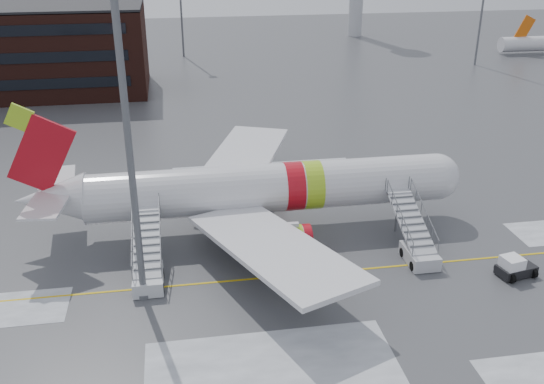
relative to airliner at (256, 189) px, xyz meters
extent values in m
plane|color=#494C4F|center=(4.52, -6.56, -3.42)|extent=(260.00, 260.00, 0.00)
cylinder|color=silver|center=(0.95, 0.00, 0.08)|extent=(28.00, 3.80, 3.80)
sphere|color=silver|center=(14.95, 0.00, 0.08)|extent=(3.80, 3.80, 3.80)
cube|color=black|center=(16.00, 0.00, 0.58)|extent=(1.09, 1.60, 0.97)
cone|color=silver|center=(-15.45, 0.00, 0.33)|extent=(5.20, 3.72, 3.72)
cube|color=#B00D19|center=(-15.55, 0.00, 3.88)|extent=(5.27, 0.30, 6.09)
cube|color=#9FCE21|center=(-16.65, 0.00, 6.68)|extent=(2.16, 0.26, 2.16)
cube|color=silver|center=(-15.25, 2.60, 0.98)|extent=(3.07, 4.85, 0.18)
cube|color=silver|center=(-15.25, -2.60, 0.98)|extent=(3.07, 4.85, 0.18)
cube|color=silver|center=(-0.05, 8.50, -0.52)|extent=(10.72, 15.97, 1.13)
cube|color=silver|center=(-0.05, -8.50, -0.52)|extent=(10.72, 15.97, 1.13)
cylinder|color=silver|center=(1.45, 5.20, -1.87)|extent=(3.40, 2.10, 2.10)
cylinder|color=silver|center=(1.45, -5.20, -1.87)|extent=(3.40, 2.10, 2.10)
cylinder|color=#595B60|center=(12.95, 0.00, -2.52)|extent=(0.20, 0.20, 1.80)
cylinder|color=black|center=(12.95, 0.00, -2.97)|extent=(0.90, 0.56, 0.90)
cylinder|color=black|center=(0.45, 2.40, -2.97)|extent=(0.90, 0.56, 0.90)
cylinder|color=black|center=(0.45, -2.40, -2.97)|extent=(0.90, 0.56, 0.90)
cube|color=#B6B8BE|center=(10.90, -7.30, -2.87)|extent=(2.00, 3.20, 1.00)
cube|color=#B6B8BE|center=(10.90, -5.20, -1.19)|extent=(1.90, 5.87, 2.52)
cube|color=#B6B8BE|center=(10.90, -1.90, -0.02)|extent=(1.90, 1.40, 0.15)
cylinder|color=#595B60|center=(10.90, -2.30, -1.72)|extent=(0.16, 0.16, 3.40)
cylinder|color=black|center=(10.00, -8.30, -3.07)|extent=(0.25, 0.70, 0.70)
cylinder|color=black|center=(11.80, -6.30, -3.07)|extent=(0.25, 0.70, 0.70)
cube|color=silver|center=(-8.39, -7.30, -2.87)|extent=(2.00, 3.20, 1.00)
cube|color=silver|center=(-8.39, -5.20, -1.19)|extent=(1.90, 5.87, 2.52)
cube|color=silver|center=(-8.39, -1.90, -0.02)|extent=(1.90, 1.40, 0.15)
cylinder|color=#595B60|center=(-8.39, -2.30, -1.72)|extent=(0.16, 0.16, 3.40)
cylinder|color=black|center=(-9.29, -8.30, -3.07)|extent=(0.25, 0.70, 0.70)
cylinder|color=black|center=(-7.49, -6.30, -3.07)|extent=(0.25, 0.70, 0.70)
cube|color=black|center=(16.85, -10.08, -2.99)|extent=(2.88, 1.92, 0.66)
cube|color=white|center=(16.39, -10.17, -2.33)|extent=(1.56, 1.56, 0.85)
cube|color=black|center=(16.39, -10.17, -2.00)|extent=(1.36, 1.43, 0.14)
cylinder|color=black|center=(16.06, -10.91, -3.09)|extent=(0.41, 0.71, 0.66)
cylinder|color=black|center=(17.91, -10.54, -3.09)|extent=(0.41, 0.71, 0.66)
cylinder|color=black|center=(15.79, -9.62, -3.09)|extent=(0.41, 0.71, 0.66)
cylinder|color=black|center=(17.65, -9.24, -3.09)|extent=(0.41, 0.71, 0.66)
cylinder|color=#595B60|center=(-8.69, -8.56, 6.09)|extent=(0.44, 0.44, 19.02)
cylinder|color=#595B60|center=(-8.69, -8.56, -3.27)|extent=(0.90, 0.90, 0.30)
cylinder|color=#595B60|center=(46.52, 55.44, 6.18)|extent=(0.36, 0.36, 19.20)
cylinder|color=#595B60|center=(-3.48, 71.44, 6.18)|extent=(0.36, 0.36, 19.20)
camera|label=1|loc=(-5.91, -43.14, 19.01)|focal=40.00mm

